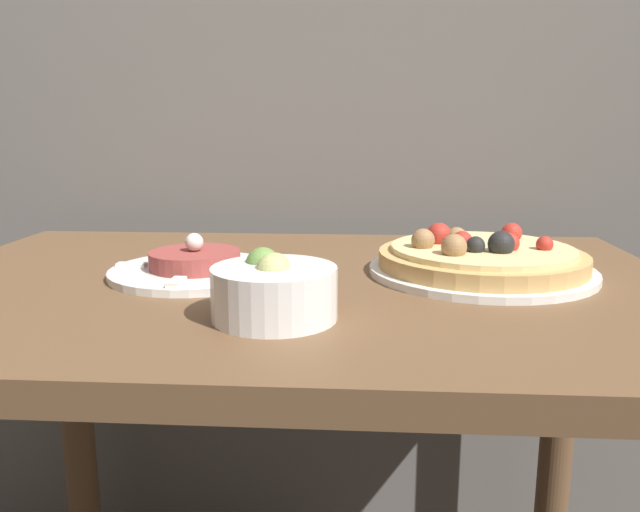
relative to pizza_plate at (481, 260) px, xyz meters
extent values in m
cube|color=brown|center=(-0.25, -0.04, -0.04)|extent=(1.04, 0.69, 0.03)
cylinder|color=brown|center=(-0.71, 0.24, -0.43)|extent=(0.06, 0.06, 0.75)
cylinder|color=brown|center=(0.20, 0.24, -0.43)|extent=(0.06, 0.06, 0.75)
cylinder|color=white|center=(0.00, 0.00, -0.02)|extent=(0.30, 0.30, 0.01)
cylinder|color=tan|center=(0.00, 0.00, 0.00)|extent=(0.28, 0.28, 0.02)
cylinder|color=beige|center=(0.00, 0.00, 0.01)|extent=(0.25, 0.25, 0.01)
sphere|color=#997047|center=(-0.04, -0.06, 0.03)|extent=(0.03, 0.03, 0.03)
sphere|color=#B22D23|center=(0.05, 0.06, 0.03)|extent=(0.03, 0.03, 0.03)
sphere|color=#B22D23|center=(-0.03, -0.01, 0.03)|extent=(0.03, 0.03, 0.03)
sphere|color=#B22D23|center=(0.08, -0.01, 0.03)|extent=(0.02, 0.02, 0.02)
sphere|color=#B22D23|center=(-0.05, 0.02, 0.03)|extent=(0.04, 0.04, 0.04)
sphere|color=#997047|center=(-0.03, 0.02, 0.03)|extent=(0.03, 0.03, 0.03)
sphere|color=black|center=(0.02, -0.04, 0.03)|extent=(0.03, 0.03, 0.03)
sphere|color=#997047|center=(-0.08, -0.01, 0.03)|extent=(0.03, 0.03, 0.03)
sphere|color=black|center=(-0.01, -0.03, 0.03)|extent=(0.02, 0.02, 0.02)
sphere|color=#B22D23|center=(0.03, -0.02, 0.03)|extent=(0.03, 0.03, 0.03)
cylinder|color=white|center=(-0.39, -0.03, -0.02)|extent=(0.23, 0.23, 0.01)
cylinder|color=#933D38|center=(-0.39, -0.03, 0.00)|extent=(0.12, 0.12, 0.02)
sphere|color=silver|center=(-0.39, -0.03, 0.03)|extent=(0.02, 0.02, 0.02)
cube|color=white|center=(-0.30, -0.03, -0.01)|extent=(0.04, 0.02, 0.01)
cube|color=white|center=(-0.39, 0.06, -0.01)|extent=(0.02, 0.04, 0.01)
cube|color=white|center=(-0.48, -0.03, -0.01)|extent=(0.04, 0.02, 0.01)
cube|color=white|center=(-0.39, -0.12, -0.01)|extent=(0.02, 0.04, 0.01)
cylinder|color=white|center=(-0.26, -0.22, 0.01)|extent=(0.13, 0.13, 0.06)
sphere|color=#B7BC70|center=(-0.26, -0.22, 0.03)|extent=(0.04, 0.04, 0.04)
sphere|color=#668E42|center=(-0.27, -0.19, 0.03)|extent=(0.04, 0.04, 0.04)
sphere|color=#A3B25B|center=(-0.26, -0.22, 0.03)|extent=(0.03, 0.03, 0.03)
sphere|color=#A3B25B|center=(-0.26, -0.21, 0.03)|extent=(0.02, 0.02, 0.02)
sphere|color=#B7BC70|center=(-0.26, -0.21, 0.03)|extent=(0.03, 0.03, 0.03)
camera|label=1|loc=(-0.16, -0.84, 0.18)|focal=35.00mm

